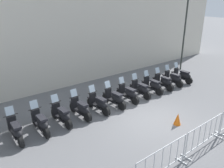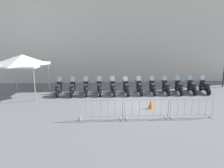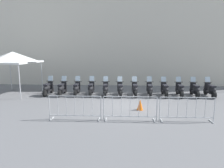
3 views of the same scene
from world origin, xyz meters
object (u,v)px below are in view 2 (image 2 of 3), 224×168
at_px(motorcycle_4, 113,89).
at_px(motorcycle_1, 72,89).
at_px(barrier_segment_1, 147,109).
at_px(motorcycle_10, 192,87).
at_px(motorcycle_7, 153,88).
at_px(motorcycle_2, 86,89).
at_px(motorcycle_6, 140,88).
at_px(motorcycle_11, 205,87).
at_px(barrier_segment_0, 101,110).
at_px(motorcycle_0, 58,89).
at_px(motorcycle_5, 127,88).
at_px(traffic_cone, 151,104).
at_px(motorcycle_3, 100,88).
at_px(motorcycle_9, 179,88).
at_px(barrier_segment_2, 192,108).
at_px(motorcycle_8, 166,88).
at_px(canopy_tent, 23,60).

bearing_deg(motorcycle_4, motorcycle_1, -172.16).
bearing_deg(barrier_segment_1, motorcycle_10, 55.31).
xyz_separation_m(motorcycle_1, motorcycle_7, (5.80, 0.87, 0.00)).
xyz_separation_m(motorcycle_2, motorcycle_6, (3.88, 0.52, 0.00)).
relative_size(motorcycle_11, barrier_segment_0, 0.75).
relative_size(motorcycle_0, motorcycle_10, 1.00).
xyz_separation_m(motorcycle_5, motorcycle_7, (1.92, 0.34, 0.00)).
xyz_separation_m(motorcycle_0, motorcycle_11, (10.65, 1.51, 0.00)).
relative_size(motorcycle_7, traffic_cone, 3.14).
relative_size(motorcycle_5, motorcycle_6, 1.00).
relative_size(motorcycle_3, motorcycle_9, 1.00).
bearing_deg(motorcycle_0, motorcycle_4, 7.32).
relative_size(motorcycle_10, motorcycle_11, 1.00).
distance_m(motorcycle_3, traffic_cone, 4.40).
distance_m(barrier_segment_2, traffic_cone, 2.43).
distance_m(motorcycle_5, motorcycle_10, 4.88).
bearing_deg(motorcycle_9, motorcycle_8, -172.36).
height_order(motorcycle_0, barrier_segment_1, motorcycle_0).
distance_m(motorcycle_0, motorcycle_8, 7.82).
relative_size(motorcycle_4, barrier_segment_1, 0.75).
bearing_deg(canopy_tent, motorcycle_5, 5.22).
distance_m(motorcycle_5, barrier_segment_1, 4.73).
distance_m(motorcycle_10, motorcycle_11, 0.98).
distance_m(motorcycle_11, barrier_segment_0, 9.13).
height_order(motorcycle_10, traffic_cone, motorcycle_10).
distance_m(motorcycle_2, motorcycle_7, 4.88).
bearing_deg(motorcycle_5, motorcycle_11, 8.68).
bearing_deg(barrier_segment_1, canopy_tent, 155.03).
distance_m(motorcycle_1, canopy_tent, 3.99).
xyz_separation_m(motorcycle_10, barrier_segment_1, (-3.69, -5.34, 0.07)).
relative_size(motorcycle_2, motorcycle_8, 1.00).
height_order(barrier_segment_1, canopy_tent, canopy_tent).
bearing_deg(barrier_segment_1, barrier_segment_0, -172.03).
xyz_separation_m(motorcycle_5, barrier_segment_0, (-1.24, -4.92, 0.07)).
xyz_separation_m(motorcycle_10, canopy_tent, (-12.12, -1.41, 2.06)).
distance_m(motorcycle_0, motorcycle_2, 1.96).
bearing_deg(motorcycle_1, motorcycle_4, 7.84).
bearing_deg(motorcycle_6, motorcycle_4, -170.95).
bearing_deg(barrier_segment_1, motorcycle_3, 124.97).
height_order(motorcycle_3, motorcycle_4, same).
relative_size(motorcycle_0, motorcycle_3, 1.00).
bearing_deg(traffic_cone, motorcycle_1, 155.70).
distance_m(motorcycle_2, motorcycle_4, 1.96).
bearing_deg(motorcycle_5, motorcycle_8, 9.02).
xyz_separation_m(motorcycle_3, motorcycle_10, (6.78, 0.93, 0.00)).
distance_m(motorcycle_6, barrier_segment_2, 5.12).
bearing_deg(motorcycle_2, motorcycle_3, 8.99).
bearing_deg(motorcycle_1, traffic_cone, -24.30).
bearing_deg(barrier_segment_0, motorcycle_3, 98.49).
relative_size(motorcycle_3, traffic_cone, 3.12).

